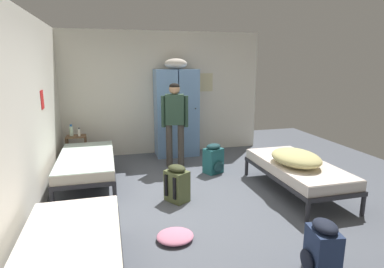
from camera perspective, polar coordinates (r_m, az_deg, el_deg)
ground_plane at (r=4.83m, az=0.84°, el=-11.76°), size 8.65×8.65×0.00m
room_backdrop at (r=5.50m, az=-14.80°, el=5.20°), size 4.39×5.47×2.64m
locker_bank at (r=6.88m, az=-2.81°, el=4.10°), size 0.90×0.55×2.07m
shelf_unit at (r=6.78m, az=-19.84°, el=-2.17°), size 0.38×0.30×0.57m
bed_right at (r=5.24m, az=18.20°, el=-5.95°), size 0.90×1.90×0.49m
bed_left_rear at (r=5.62m, az=-18.28°, el=-4.70°), size 0.90×1.90×0.49m
bed_left_front at (r=3.14m, az=-21.00°, el=-19.29°), size 0.90×1.90×0.49m
bedding_heap at (r=5.05m, az=18.04°, el=-4.03°), size 0.65×0.89×0.22m
person_traveler at (r=6.08m, az=-3.09°, el=3.00°), size 0.50×0.28×1.62m
water_bottle at (r=6.73m, az=-20.71°, el=0.53°), size 0.08×0.08×0.23m
lotion_bottle at (r=6.67m, az=-19.46°, el=0.27°), size 0.05×0.05×0.17m
backpack_navy at (r=3.47m, az=22.10°, el=-18.48°), size 0.37×0.36×0.55m
backpack_teal at (r=5.89m, az=3.88°, el=-4.50°), size 0.39×0.40×0.55m
backpack_olive at (r=4.74m, az=-2.61°, el=-8.85°), size 0.41×0.40×0.55m
clothes_pile_pink at (r=3.86m, az=-3.01°, el=-17.72°), size 0.43×0.40×0.09m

